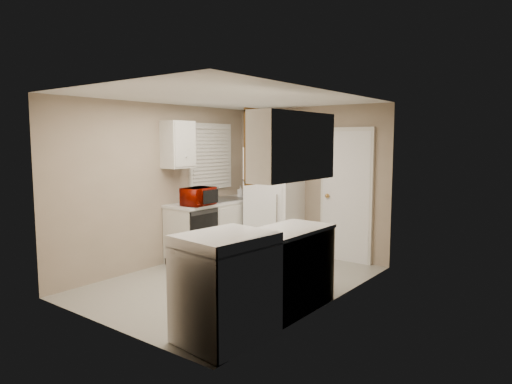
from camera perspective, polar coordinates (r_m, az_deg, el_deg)
The scene contains 19 objects.
floor at distance 6.18m, azimuth -2.87°, elevation -11.08°, with size 3.80×3.80×0.00m, color #BBB8AD.
ceiling at distance 5.92m, azimuth -3.01°, elevation 11.68°, with size 3.80×3.80×0.00m, color white.
wall_left at distance 6.91m, azimuth -11.82°, elevation 0.83°, with size 3.80×3.80×0.00m, color tan.
wall_right at distance 5.14m, azimuth 9.04°, elevation -1.01°, with size 3.80×3.80×0.00m, color tan.
wall_back at distance 7.47m, azimuth 6.54°, elevation 1.34°, with size 2.80×2.80×0.00m, color tan.
wall_front at distance 4.66m, azimuth -18.26°, elevation -2.02°, with size 2.80×2.80×0.00m, color tan.
left_counter at distance 7.43m, azimuth -4.88°, elevation -4.52°, with size 0.60×1.80×0.90m, color silver.
dishwasher at distance 6.80m, azimuth -6.49°, elevation -5.22°, with size 0.03×0.58×0.72m, color black.
sink at distance 7.47m, azimuth -4.14°, elevation -1.26°, with size 0.54×0.74×0.16m, color gray.
microwave at distance 6.82m, azimuth -7.21°, elevation -0.42°, with size 0.27×0.48×0.32m, color #820B00.
soap_bottle at distance 7.88m, azimuth -1.94°, elevation 0.18°, with size 0.08×0.08×0.19m, color silver.
window_blinds at distance 7.59m, azimuth -5.66°, elevation 4.45°, with size 0.10×0.98×1.08m, color silver.
upper_cabinet_left at distance 6.92m, azimuth -9.73°, elevation 5.86°, with size 0.30×0.45×0.70m, color silver.
refrigerator at distance 7.41m, azimuth 2.47°, elevation -1.03°, with size 0.74×0.72×1.79m, color white.
cabinet_over_fridge at distance 7.53m, azimuth 3.40°, elevation 7.50°, with size 0.70×0.30×0.40m, color silver.
interior_door at distance 7.12m, azimuth 11.20°, elevation -0.45°, with size 0.86×0.06×2.08m, color white.
right_counter at distance 4.79m, azimuth 1.01°, elevation -10.66°, with size 0.60×2.00×0.90m, color silver.
stove at distance 4.33m, azimuth -3.81°, elevation -11.74°, with size 0.68×0.84×1.02m, color white.
upper_cabinet_right at distance 4.74m, azimuth 4.67°, elevation 5.71°, with size 0.30×1.20×0.70m, color silver.
Camera 1 is at (3.82, -4.49, 1.86)m, focal length 32.00 mm.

